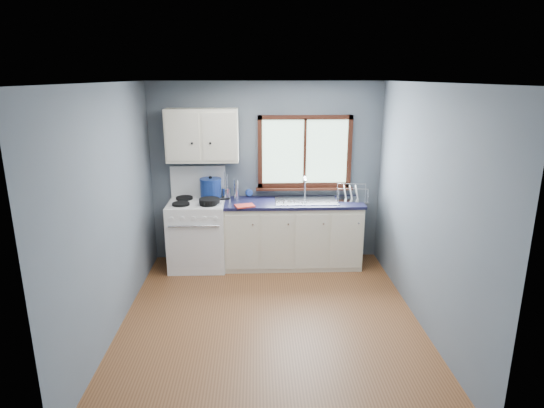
{
  "coord_description": "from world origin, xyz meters",
  "views": [
    {
      "loc": [
        -0.14,
        -4.44,
        2.56
      ],
      "look_at": [
        0.05,
        0.9,
        1.05
      ],
      "focal_mm": 30.0,
      "sensor_mm": 36.0,
      "label": 1
    }
  ],
  "objects_px": {
    "skillet": "(210,201)",
    "utensil_crock": "(227,193)",
    "gas_range": "(198,232)",
    "sink": "(306,205)",
    "dish_rack": "(351,196)",
    "stockpot": "(211,188)",
    "thermos": "(236,190)",
    "base_cabinets": "(292,237)"
  },
  "relations": [
    {
      "from": "gas_range",
      "to": "sink",
      "type": "xyz_separation_m",
      "value": [
        1.49,
        0.02,
        0.37
      ]
    },
    {
      "from": "thermos",
      "to": "stockpot",
      "type": "bearing_deg",
      "value": 174.87
    },
    {
      "from": "base_cabinets",
      "to": "utensil_crock",
      "type": "relative_size",
      "value": 4.88
    },
    {
      "from": "utensil_crock",
      "to": "dish_rack",
      "type": "distance_m",
      "value": 1.72
    },
    {
      "from": "base_cabinets",
      "to": "utensil_crock",
      "type": "height_order",
      "value": "utensil_crock"
    },
    {
      "from": "base_cabinets",
      "to": "dish_rack",
      "type": "relative_size",
      "value": 4.16
    },
    {
      "from": "skillet",
      "to": "utensil_crock",
      "type": "height_order",
      "value": "utensil_crock"
    },
    {
      "from": "gas_range",
      "to": "skillet",
      "type": "xyz_separation_m",
      "value": [
        0.2,
        -0.16,
        0.49
      ]
    },
    {
      "from": "thermos",
      "to": "dish_rack",
      "type": "distance_m",
      "value": 1.58
    },
    {
      "from": "skillet",
      "to": "utensil_crock",
      "type": "distance_m",
      "value": 0.4
    },
    {
      "from": "base_cabinets",
      "to": "dish_rack",
      "type": "bearing_deg",
      "value": 1.88
    },
    {
      "from": "stockpot",
      "to": "utensil_crock",
      "type": "relative_size",
      "value": 0.95
    },
    {
      "from": "gas_range",
      "to": "utensil_crock",
      "type": "distance_m",
      "value": 0.67
    },
    {
      "from": "utensil_crock",
      "to": "dish_rack",
      "type": "height_order",
      "value": "utensil_crock"
    },
    {
      "from": "skillet",
      "to": "stockpot",
      "type": "xyz_separation_m",
      "value": [
        -0.01,
        0.3,
        0.1
      ]
    },
    {
      "from": "thermos",
      "to": "gas_range",
      "type": "bearing_deg",
      "value": -168.3
    },
    {
      "from": "gas_range",
      "to": "dish_rack",
      "type": "bearing_deg",
      "value": 1.23
    },
    {
      "from": "base_cabinets",
      "to": "utensil_crock",
      "type": "bearing_deg",
      "value": 169.06
    },
    {
      "from": "utensil_crock",
      "to": "thermos",
      "type": "distance_m",
      "value": 0.17
    },
    {
      "from": "sink",
      "to": "dish_rack",
      "type": "bearing_deg",
      "value": 2.46
    },
    {
      "from": "skillet",
      "to": "base_cabinets",
      "type": "bearing_deg",
      "value": -10.99
    },
    {
      "from": "utensil_crock",
      "to": "thermos",
      "type": "bearing_deg",
      "value": -31.08
    },
    {
      "from": "base_cabinets",
      "to": "skillet",
      "type": "xyz_separation_m",
      "value": [
        -1.11,
        -0.18,
        0.58
      ]
    },
    {
      "from": "base_cabinets",
      "to": "sink",
      "type": "relative_size",
      "value": 2.2
    },
    {
      "from": "stockpot",
      "to": "gas_range",
      "type": "bearing_deg",
      "value": -142.69
    },
    {
      "from": "stockpot",
      "to": "dish_rack",
      "type": "height_order",
      "value": "stockpot"
    },
    {
      "from": "skillet",
      "to": "sink",
      "type": "bearing_deg",
      "value": -12.25
    },
    {
      "from": "gas_range",
      "to": "sink",
      "type": "relative_size",
      "value": 1.62
    },
    {
      "from": "gas_range",
      "to": "base_cabinets",
      "type": "relative_size",
      "value": 0.74
    },
    {
      "from": "base_cabinets",
      "to": "skillet",
      "type": "distance_m",
      "value": 1.26
    },
    {
      "from": "gas_range",
      "to": "skillet",
      "type": "height_order",
      "value": "gas_range"
    },
    {
      "from": "base_cabinets",
      "to": "dish_rack",
      "type": "height_order",
      "value": "dish_rack"
    },
    {
      "from": "base_cabinets",
      "to": "sink",
      "type": "distance_m",
      "value": 0.48
    },
    {
      "from": "dish_rack",
      "to": "skillet",
      "type": "bearing_deg",
      "value": -167.0
    },
    {
      "from": "stockpot",
      "to": "dish_rack",
      "type": "xyz_separation_m",
      "value": [
        1.92,
        -0.1,
        -0.11
      ]
    },
    {
      "from": "dish_rack",
      "to": "thermos",
      "type": "bearing_deg",
      "value": -175.44
    },
    {
      "from": "skillet",
      "to": "stockpot",
      "type": "distance_m",
      "value": 0.32
    },
    {
      "from": "base_cabinets",
      "to": "skillet",
      "type": "bearing_deg",
      "value": -170.94
    },
    {
      "from": "gas_range",
      "to": "stockpot",
      "type": "bearing_deg",
      "value": 37.31
    },
    {
      "from": "gas_range",
      "to": "utensil_crock",
      "type": "height_order",
      "value": "gas_range"
    },
    {
      "from": "base_cabinets",
      "to": "stockpot",
      "type": "relative_size",
      "value": 5.11
    },
    {
      "from": "gas_range",
      "to": "sink",
      "type": "bearing_deg",
      "value": 0.71
    }
  ]
}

